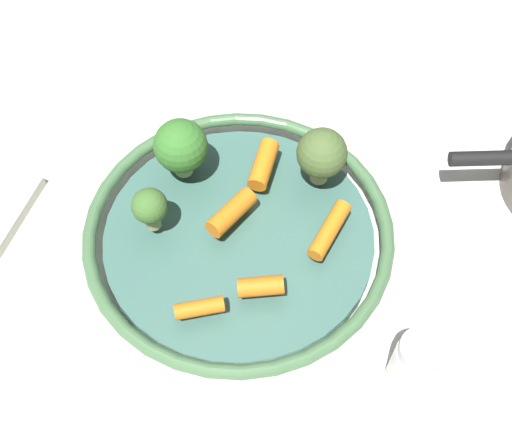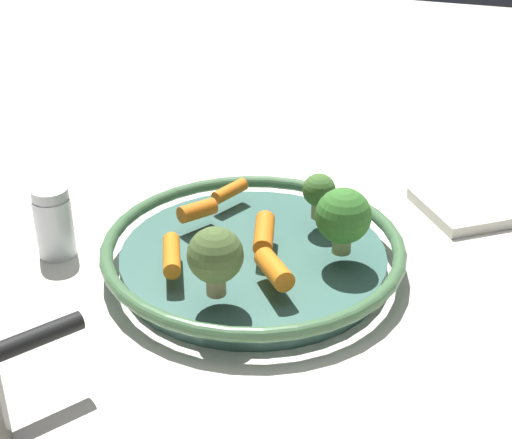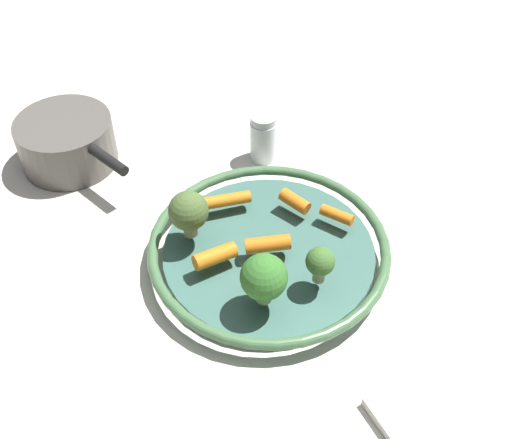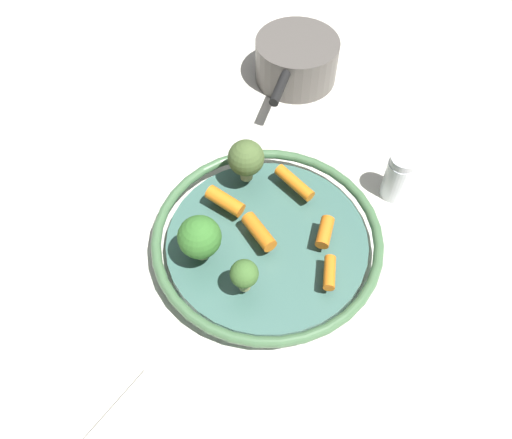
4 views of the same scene
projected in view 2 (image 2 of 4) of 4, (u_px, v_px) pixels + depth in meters
ground_plane at (253, 269)px, 0.83m from camera, size 2.58×2.58×0.00m
serving_bowl at (253, 254)px, 0.82m from camera, size 0.32×0.32×0.04m
baby_carrot_left at (263, 234)px, 0.80m from camera, size 0.04×0.06×0.02m
baby_carrot_near_rim at (230, 191)px, 0.89m from camera, size 0.03×0.05×0.02m
baby_carrot_back at (274, 269)px, 0.74m from camera, size 0.05×0.06×0.03m
baby_carrot_center at (197, 210)px, 0.84m from camera, size 0.04×0.05×0.02m
baby_carrot_right at (172, 255)px, 0.76m from camera, size 0.04×0.07×0.02m
broccoli_floret_mid at (319, 192)px, 0.83m from camera, size 0.04×0.04×0.05m
broccoli_floret_small at (343, 217)px, 0.77m from camera, size 0.06×0.06×0.07m
broccoli_floret_large at (214, 256)px, 0.70m from camera, size 0.05×0.05×0.07m
salt_shaker at (54, 222)px, 0.83m from camera, size 0.04×0.04×0.08m
dish_towel at (481, 204)px, 0.94m from camera, size 0.18×0.17×0.01m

